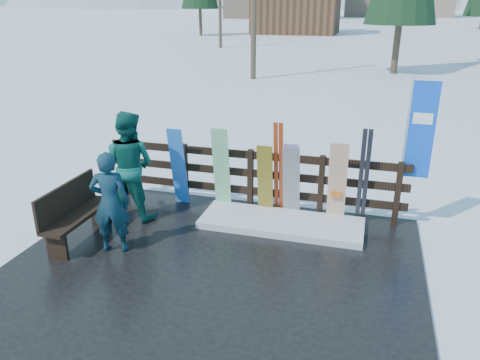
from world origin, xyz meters
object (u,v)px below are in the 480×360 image
(person_back, at_px, (129,166))
(snowboard_5, at_px, (337,184))
(rental_flag, at_px, (417,136))
(snowboard_3, at_px, (292,181))
(snowboard_2, at_px, (265,180))
(snowboard_1, at_px, (221,170))
(snowboard_4, at_px, (291,182))
(person_front, at_px, (110,203))
(bench, at_px, (74,211))
(snowboard_0, at_px, (178,167))

(person_back, bearing_deg, snowboard_5, -167.13)
(rental_flag, bearing_deg, snowboard_3, -172.23)
(snowboard_2, bearing_deg, snowboard_1, 180.00)
(snowboard_3, distance_m, snowboard_5, 0.78)
(snowboard_4, bearing_deg, person_front, -141.92)
(bench, xyz_separation_m, snowboard_5, (3.99, 1.78, 0.23))
(person_back, bearing_deg, snowboard_4, -163.97)
(bench, xyz_separation_m, snowboard_4, (3.20, 1.78, 0.17))
(snowboard_5, height_order, person_back, person_back)
(snowboard_2, height_order, snowboard_4, snowboard_4)
(snowboard_2, distance_m, snowboard_4, 0.47)
(snowboard_3, bearing_deg, snowboard_4, 180.00)
(snowboard_5, bearing_deg, bench, -155.92)
(rental_flag, height_order, person_front, rental_flag)
(snowboard_0, xyz_separation_m, snowboard_3, (2.14, -0.00, -0.05))
(snowboard_0, height_order, snowboard_1, snowboard_1)
(person_back, bearing_deg, snowboard_0, -129.36)
(snowboard_0, relative_size, snowboard_3, 1.05)
(snowboard_3, xyz_separation_m, snowboard_5, (0.78, 0.00, 0.03))
(snowboard_3, relative_size, snowboard_5, 0.98)
(snowboard_4, relative_size, person_back, 0.72)
(bench, xyz_separation_m, snowboard_2, (2.72, 1.78, 0.16))
(bench, height_order, person_back, person_back)
(snowboard_3, relative_size, person_front, 0.92)
(snowboard_1, height_order, person_front, person_front)
(person_front, relative_size, person_back, 0.83)
(person_back, bearing_deg, snowboard_3, -164.00)
(bench, distance_m, rental_flag, 5.68)
(snowboard_4, bearing_deg, bench, -150.86)
(snowboard_4, relative_size, person_front, 0.87)
(person_front, bearing_deg, rental_flag, -171.12)
(person_back, bearing_deg, rental_flag, -166.79)
(bench, bearing_deg, snowboard_1, 43.01)
(snowboard_1, relative_size, snowboard_5, 1.07)
(snowboard_4, bearing_deg, snowboard_3, -0.00)
(bench, relative_size, snowboard_2, 1.10)
(snowboard_1, distance_m, person_back, 1.64)
(snowboard_3, xyz_separation_m, person_front, (-2.44, -1.91, 0.09))
(snowboard_0, distance_m, snowboard_3, 2.14)
(bench, distance_m, snowboard_3, 3.67)
(snowboard_0, distance_m, person_back, 0.97)
(snowboard_1, relative_size, snowboard_3, 1.09)
(rental_flag, bearing_deg, snowboard_2, -173.73)
(snowboard_0, bearing_deg, snowboard_3, -0.00)
(snowboard_1, relative_size, person_front, 1.00)
(snowboard_4, xyz_separation_m, person_front, (-2.43, -1.91, 0.12))
(bench, height_order, snowboard_1, snowboard_1)
(person_front, bearing_deg, snowboard_5, -166.74)
(snowboard_4, height_order, person_front, person_front)
(snowboard_3, relative_size, person_back, 0.76)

